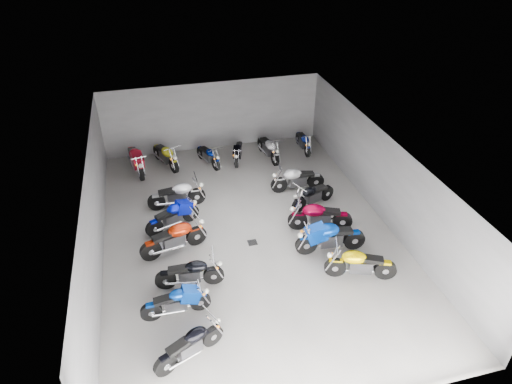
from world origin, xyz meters
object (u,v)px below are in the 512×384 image
motorcycle_left_a (190,345)px  motorcycle_right_d (319,216)px  drain_grate (252,243)px  motorcycle_right_c (330,237)px  motorcycle_back_f (303,142)px  motorcycle_left_f (177,195)px  motorcycle_back_b (166,155)px  motorcycle_left_c (190,273)px  motorcycle_left_d (174,238)px  motorcycle_back_c (209,155)px  motorcycle_right_e (313,195)px  motorcycle_left_e (173,216)px  motorcycle_right_f (297,179)px  motorcycle_left_b (176,302)px  motorcycle_back_a (136,160)px  motorcycle_back_d (238,152)px  motorcycle_right_b (360,264)px  motorcycle_back_e (269,148)px

motorcycle_left_a → motorcycle_right_d: motorcycle_right_d is taller
drain_grate → motorcycle_left_a: motorcycle_left_a is taller
motorcycle_right_c → motorcycle_back_f: motorcycle_right_c is taller
motorcycle_left_f → motorcycle_right_d: size_ratio=0.98×
motorcycle_back_b → motorcycle_back_f: motorcycle_back_b is taller
motorcycle_left_a → motorcycle_left_c: size_ratio=0.91×
motorcycle_left_d → motorcycle_right_c: motorcycle_right_c is taller
motorcycle_back_c → motorcycle_back_f: (4.54, 0.24, 0.01)m
motorcycle_right_e → motorcycle_back_f: (1.21, 4.49, -0.03)m
motorcycle_left_e → motorcycle_back_c: size_ratio=1.10×
motorcycle_right_f → motorcycle_left_c: bearing=135.1°
motorcycle_right_f → motorcycle_back_b: 5.99m
motorcycle_left_b → motorcycle_back_c: (2.32, 8.46, -0.03)m
motorcycle_left_e → motorcycle_back_a: bearing=170.3°
motorcycle_right_d → drain_grate: bearing=108.8°
motorcycle_left_a → motorcycle_left_b: 1.58m
motorcycle_left_b → motorcycle_left_d: motorcycle_left_d is taller
motorcycle_back_a → motorcycle_back_d: (4.49, -0.14, -0.12)m
motorcycle_left_d → motorcycle_back_a: motorcycle_back_a is taller
motorcycle_left_d → motorcycle_back_d: size_ratio=1.27×
motorcycle_left_b → motorcycle_right_b: motorcycle_right_b is taller
motorcycle_right_d → motorcycle_back_b: 7.77m
motorcycle_back_a → motorcycle_back_d: size_ratio=1.31×
motorcycle_left_f → motorcycle_back_c: motorcycle_left_f is taller
motorcycle_left_a → motorcycle_left_b: bearing=161.6°
motorcycle_right_d → motorcycle_back_e: size_ratio=1.05×
motorcycle_left_f → motorcycle_back_c: (1.70, 2.99, -0.08)m
motorcycle_right_c → motorcycle_back_c: 7.52m
motorcycle_back_d → motorcycle_back_e: (1.39, -0.12, 0.07)m
motorcycle_left_d → motorcycle_back_f: size_ratio=1.19×
motorcycle_back_c → motorcycle_left_e: bearing=44.4°
motorcycle_right_c → motorcycle_right_b: bearing=-158.4°
motorcycle_back_d → motorcycle_back_e: size_ratio=0.83×
motorcycle_left_c → motorcycle_back_c: 7.61m
motorcycle_back_c → motorcycle_right_b: bearing=91.1°
drain_grate → motorcycle_right_c: (2.39, -1.06, 0.57)m
motorcycle_left_c → motorcycle_right_f: (4.89, 4.38, 0.03)m
motorcycle_back_b → motorcycle_back_e: motorcycle_back_b is taller
drain_grate → motorcycle_left_c: bearing=-146.6°
motorcycle_back_a → drain_grate: bearing=110.5°
motorcycle_back_b → motorcycle_back_f: 6.39m
motorcycle_left_b → motorcycle_right_e: motorcycle_right_e is taller
motorcycle_left_b → motorcycle_right_e: size_ratio=1.03×
motorcycle_right_c → motorcycle_back_e: motorcycle_right_c is taller
motorcycle_left_a → motorcycle_back_c: bearing=143.0°
motorcycle_back_a → motorcycle_right_b: bearing=116.5°
motorcycle_right_e → motorcycle_back_c: 5.40m
drain_grate → motorcycle_right_d: (2.50, 0.17, 0.55)m
motorcycle_left_b → motorcycle_left_f: 5.50m
motorcycle_right_b → motorcycle_right_e: bearing=19.3°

